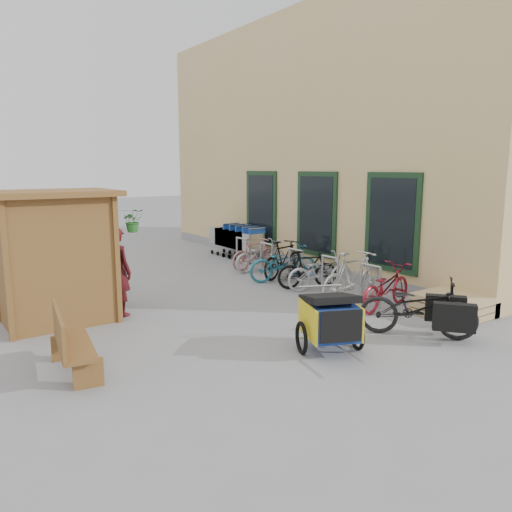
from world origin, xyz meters
TOP-DOWN VIEW (x-y plane):
  - ground at (0.00, 0.00)m, footprint 80.00×80.00m
  - building at (6.49, 4.50)m, footprint 6.07×13.00m
  - kiosk at (-3.28, 2.47)m, footprint 2.49×1.65m
  - bike_rack at (2.30, 2.40)m, footprint 0.05×5.35m
  - pallet_stack at (3.00, -1.40)m, footprint 1.00×1.20m
  - bench at (-3.67, -0.06)m, footprint 0.65×1.48m
  - shopping_carts at (3.00, 6.20)m, footprint 0.60×2.39m
  - child_trailer at (-0.15, -1.42)m, footprint 1.09×1.65m
  - cargo_bike at (1.55, -1.79)m, footprint 1.71×1.90m
  - person_kiosk at (-2.14, 2.29)m, footprint 0.62×0.73m
  - bike_0 at (2.38, -0.34)m, footprint 1.79×0.92m
  - bike_1 at (2.18, 0.36)m, footprint 1.85×0.60m
  - bike_2 at (2.38, 1.60)m, footprint 1.75×0.95m
  - bike_3 at (2.25, 1.90)m, footprint 1.55×0.88m
  - bike_4 at (2.22, 2.78)m, footprint 1.87×1.08m
  - bike_5 at (2.48, 3.10)m, footprint 1.69×0.88m
  - bike_6 at (2.48, 4.11)m, footprint 1.65×0.60m
  - bike_7 at (2.47, 4.39)m, footprint 1.49×0.43m

SIDE VIEW (x-z plane):
  - ground at x=0.00m, z-range 0.00..0.00m
  - pallet_stack at x=3.00m, z-range 0.01..0.41m
  - bike_6 at x=2.48m, z-range 0.00..0.86m
  - bike_2 at x=2.38m, z-range 0.00..0.87m
  - bike_7 at x=2.47m, z-range 0.00..0.89m
  - bike_3 at x=2.25m, z-range 0.00..0.90m
  - bike_0 at x=2.38m, z-range 0.00..0.90m
  - bench at x=-3.67m, z-range 0.01..0.92m
  - bike_4 at x=2.22m, z-range 0.00..0.93m
  - bike_5 at x=2.48m, z-range 0.00..0.98m
  - cargo_bike at x=1.55m, z-range 0.00..1.00m
  - bike_rack at x=2.30m, z-range 0.08..0.95m
  - child_trailer at x=-0.15m, z-range 0.05..1.02m
  - bike_1 at x=2.18m, z-range 0.00..1.10m
  - shopping_carts at x=3.00m, z-range 0.09..1.17m
  - person_kiosk at x=-2.14m, z-range 0.00..1.70m
  - kiosk at x=-3.28m, z-range 0.35..2.75m
  - building at x=6.49m, z-range -0.01..6.99m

